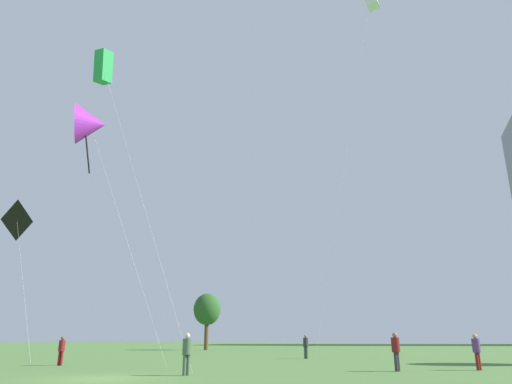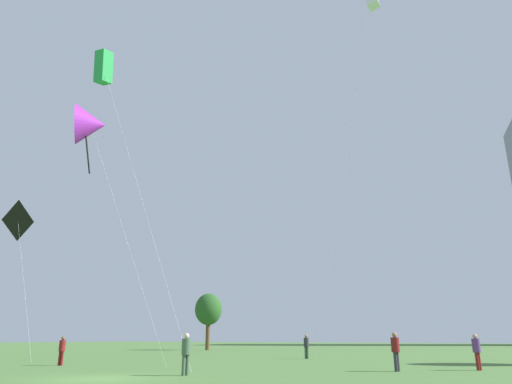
{
  "view_description": "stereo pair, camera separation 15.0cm",
  "coord_description": "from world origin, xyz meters",
  "views": [
    {
      "loc": [
        15.31,
        -14.47,
        1.59
      ],
      "look_at": [
        0.81,
        11.32,
        10.89
      ],
      "focal_mm": 32.55,
      "sensor_mm": 36.0,
      "label": 1
    },
    {
      "loc": [
        15.44,
        -14.39,
        1.59
      ],
      "look_at": [
        0.81,
        11.32,
        10.89
      ],
      "focal_mm": 32.55,
      "sensor_mm": 36.0,
      "label": 2
    }
  ],
  "objects": [
    {
      "name": "person_standing_3",
      "position": [
        9.44,
        10.2,
        1.06
      ],
      "size": [
        0.41,
        0.41,
        1.84
      ],
      "rotation": [
        0.0,
        0.0,
        1.29
      ],
      "color": "#2D2D33",
      "rests_on": "ground"
    },
    {
      "name": "person_standing_0",
      "position": [
        -0.26,
        21.31,
        1.05
      ],
      "size": [
        0.4,
        0.4,
        1.82
      ],
      "rotation": [
        0.0,
        0.0,
        3.02
      ],
      "color": "#3F593F",
      "rests_on": "ground"
    },
    {
      "name": "kite_flying_2",
      "position": [
        -8.14,
        5.2,
        19.88
      ],
      "size": [
        9.88,
        1.28,
        21.14
      ],
      "color": "silver",
      "rests_on": "ground"
    },
    {
      "name": "person_standing_4",
      "position": [
        -9.3,
        5.44,
        0.96
      ],
      "size": [
        0.37,
        0.37,
        1.66
      ],
      "rotation": [
        0.0,
        0.0,
        3.38
      ],
      "color": "maroon",
      "rests_on": "ground"
    },
    {
      "name": "ground",
      "position": [
        0.0,
        0.0,
        0.0
      ],
      "size": [
        280.0,
        280.0,
        0.0
      ],
      "primitive_type": "plane",
      "color": "#4C7538"
    },
    {
      "name": "person_standing_1",
      "position": [
        12.87,
        13.05,
        1.03
      ],
      "size": [
        0.4,
        0.4,
        1.78
      ],
      "rotation": [
        0.0,
        0.0,
        1.16
      ],
      "color": "maroon",
      "rests_on": "ground"
    },
    {
      "name": "kite_flying_1",
      "position": [
        -18.9,
        7.5,
        10.48
      ],
      "size": [
        7.05,
        2.49,
        11.53
      ],
      "color": "silver",
      "rests_on": "ground"
    },
    {
      "name": "person_standing_2",
      "position": [
        1.96,
        3.0,
        1.03
      ],
      "size": [
        0.4,
        0.4,
        1.79
      ],
      "rotation": [
        0.0,
        0.0,
        4.3
      ],
      "color": "#3F593F",
      "rests_on": "ground"
    },
    {
      "name": "park_tree_1",
      "position": [
        -22.59,
        39.27,
        5.24
      ],
      "size": [
        3.69,
        3.69,
        7.42
      ],
      "color": "brown",
      "rests_on": "ground"
    },
    {
      "name": "kite_flying_3",
      "position": [
        -7.02,
        3.74,
        14.54
      ],
      "size": [
        6.45,
        4.67,
        15.92
      ],
      "color": "silver",
      "rests_on": "ground"
    }
  ]
}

